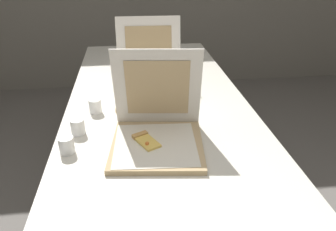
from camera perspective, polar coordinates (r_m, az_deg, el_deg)
table at (r=1.66m, az=-1.45°, el=-0.26°), size 0.94×2.44×0.74m
pizza_box_front at (r=1.34m, az=-1.97°, el=-2.94°), size 0.41×0.41×0.38m
pizza_box_middle at (r=1.81m, az=-3.06°, el=5.58°), size 0.38×0.46×0.38m
cup_white_mid at (r=1.64m, az=-12.66°, el=1.64°), size 0.06×0.06×0.07m
cup_white_near_center at (r=1.47m, az=-15.56°, el=-1.91°), size 0.06×0.06×0.07m
cup_white_near_left at (r=1.35m, az=-17.38°, el=-5.00°), size 0.06×0.06×0.07m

